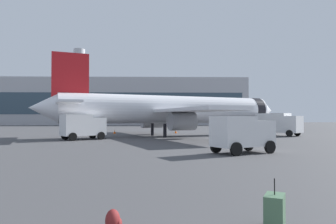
% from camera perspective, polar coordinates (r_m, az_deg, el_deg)
% --- Properties ---
extents(airplane_at_gate, '(34.49, 31.59, 10.50)m').
position_cam_1_polar(airplane_at_gate, '(42.70, 0.42, 0.42)').
color(airplane_at_gate, white).
rests_on(airplane_at_gate, ground).
extents(service_truck, '(5.16, 4.64, 2.90)m').
position_cam_1_polar(service_truck, '(36.79, -15.49, -2.47)').
color(service_truck, white).
rests_on(service_truck, ground).
extents(fuel_truck, '(5.80, 6.07, 3.20)m').
position_cam_1_polar(fuel_truck, '(46.50, 19.72, -1.97)').
color(fuel_truck, white).
rests_on(fuel_truck, ground).
extents(cargo_van, '(4.83, 3.90, 2.60)m').
position_cam_1_polar(cargo_van, '(22.29, 13.52, -3.72)').
color(cargo_van, white).
rests_on(cargo_van, ground).
extents(safety_cone_near, '(0.44, 0.44, 0.65)m').
position_cam_1_polar(safety_cone_near, '(50.82, -9.85, -3.59)').
color(safety_cone_near, '#F2590C').
rests_on(safety_cone_near, ground).
extents(safety_cone_mid, '(0.44, 0.44, 0.66)m').
position_cam_1_polar(safety_cone_mid, '(48.00, -12.74, -3.71)').
color(safety_cone_mid, '#F2590C').
rests_on(safety_cone_mid, ground).
extents(safety_cone_far, '(0.44, 0.44, 0.71)m').
position_cam_1_polar(safety_cone_far, '(51.28, 1.45, -3.55)').
color(safety_cone_far, '#F2590C').
rests_on(safety_cone_far, ground).
extents(rolling_suitcase, '(0.65, 0.75, 1.10)m').
position_cam_1_polar(rolling_suitcase, '(7.56, 19.12, -16.83)').
color(rolling_suitcase, '#476B4C').
rests_on(rolling_suitcase, ground).
extents(traveller_backpack, '(0.36, 0.40, 0.48)m').
position_cam_1_polar(traveller_backpack, '(7.12, -10.05, -19.20)').
color(traveller_backpack, maroon).
rests_on(traveller_backpack, ground).
extents(terminal_building, '(97.25, 16.94, 29.84)m').
position_cam_1_polar(terminal_building, '(123.10, -8.86, 1.86)').
color(terminal_building, '#B2B2B7').
rests_on(terminal_building, ground).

